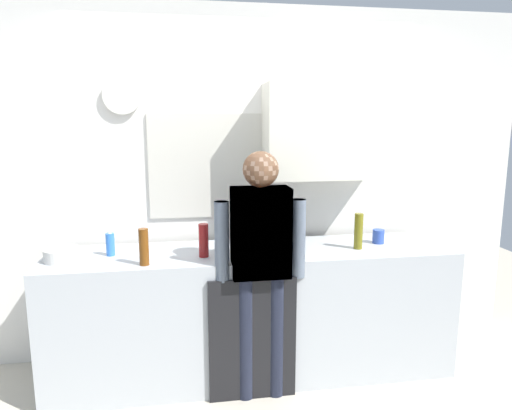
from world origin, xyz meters
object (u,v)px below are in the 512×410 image
Objects in this scene: bottle_red_vinegar at (204,240)px; dish_soap at (110,244)px; coffee_maker at (266,225)px; mixing_bowl at (62,255)px; bottle_olive_oil at (358,231)px; person_guest at (261,256)px; person_at_sink at (261,256)px; bottle_amber_beer at (144,247)px; cup_blue_mug at (378,236)px.

bottle_red_vinegar reaches higher than dish_soap.
mixing_bowl is at bearing -173.64° from coffee_maker.
bottle_olive_oil is 1.68m from dish_soap.
bottle_olive_oil is at bearing -135.79° from person_guest.
coffee_maker reaches higher than mixing_bowl.
person_guest reaches higher than mixing_bowl.
person_at_sink reaches higher than coffee_maker.
bottle_amber_beer is 2.30× the size of cup_blue_mug.
coffee_maker is 1.83× the size of dish_soap.
cup_blue_mug is at bearing 8.90° from bottle_amber_beer.
bottle_amber_beer is 1.05× the size of bottle_red_vinegar.
coffee_maker reaches higher than bottle_olive_oil.
coffee_maker is 0.88m from bottle_amber_beer.
bottle_amber_beer is 1.66m from cup_blue_mug.
bottle_red_vinegar is at bearing 148.84° from person_at_sink.
bottle_olive_oil reaches higher than cup_blue_mug.
bottle_olive_oil reaches higher than mixing_bowl.
person_guest is at bearing -159.91° from cup_blue_mug.
bottle_amber_beer is 0.34m from dish_soap.
coffee_maker is at bearing 74.55° from person_at_sink.
mixing_bowl is at bearing 161.54° from bottle_amber_beer.
bottle_red_vinegar is 0.40m from person_guest.
bottle_olive_oil reaches higher than dish_soap.
coffee_maker reaches higher than bottle_red_vinegar.
person_guest is (-0.93, -0.34, -0.00)m from cup_blue_mug.
mixing_bowl is at bearing 15.40° from person_guest.
mixing_bowl is at bearing -177.84° from cup_blue_mug.
bottle_olive_oil is 0.16× the size of person_at_sink.
mixing_bowl is (-1.96, 0.03, -0.08)m from bottle_olive_oil.
dish_soap reaches higher than mixing_bowl.
person_guest reaches higher than bottle_red_vinegar.
bottle_red_vinegar is at bearing -11.86° from dish_soap.
bottle_olive_oil is 1.39× the size of dish_soap.
coffee_maker is at bearing -77.42° from person_guest.
person_at_sink is 1.00× the size of person_guest.
bottle_olive_oil is 1.97m from mixing_bowl.
coffee_maker is 1.06m from dish_soap.
person_at_sink is at bearing -19.03° from dish_soap.
dish_soap is 1.00m from person_at_sink.
bottle_olive_oil is at bearing -149.96° from cup_blue_mug.
cup_blue_mug is at bearing -4.73° from coffee_maker.
bottle_olive_oil is at bearing 5.58° from bottle_amber_beer.
cup_blue_mug is (1.64, 0.26, -0.07)m from bottle_amber_beer.
bottle_amber_beer is at bearing 172.53° from person_at_sink.
coffee_maker is 0.65m from bottle_olive_oil.
mixing_bowl is at bearing 178.99° from bottle_olive_oil.
bottle_olive_oil reaches higher than bottle_red_vinegar.
dish_soap is (-1.88, -0.01, 0.03)m from cup_blue_mug.
mixing_bowl is (-0.90, 0.06, -0.07)m from bottle_red_vinegar.
bottle_amber_beer is 0.39m from bottle_red_vinegar.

